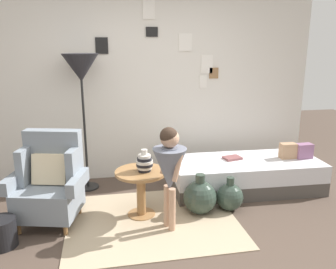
# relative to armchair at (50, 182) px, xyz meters

# --- Properties ---
(ground_plane) EXTENTS (12.00, 12.00, 0.00)m
(ground_plane) POSITION_rel_armchair_xyz_m (1.15, -0.77, -0.44)
(ground_plane) COLOR #4C3D33
(gallery_wall) EXTENTS (4.80, 0.12, 2.60)m
(gallery_wall) POSITION_rel_armchair_xyz_m (1.15, 1.18, 0.86)
(gallery_wall) COLOR silver
(gallery_wall) RESTS_ON ground
(rug) EXTENTS (1.80, 1.48, 0.01)m
(rug) POSITION_rel_armchair_xyz_m (1.05, -0.22, -0.43)
(rug) COLOR tan
(rug) RESTS_ON ground
(armchair) EXTENTS (0.85, 0.72, 0.97)m
(armchair) POSITION_rel_armchair_xyz_m (0.00, 0.00, 0.00)
(armchair) COLOR olive
(armchair) RESTS_ON ground
(daybed) EXTENTS (1.93, 0.87, 0.40)m
(daybed) POSITION_rel_armchair_xyz_m (2.37, 0.39, -0.24)
(daybed) COLOR #4C4742
(daybed) RESTS_ON ground
(pillow_head) EXTENTS (0.22, 0.13, 0.19)m
(pillow_head) POSITION_rel_armchair_xyz_m (3.14, 0.33, 0.06)
(pillow_head) COLOR gray
(pillow_head) RESTS_ON daybed
(pillow_mid) EXTENTS (0.21, 0.13, 0.20)m
(pillow_mid) POSITION_rel_armchair_xyz_m (2.94, 0.37, 0.06)
(pillow_mid) COLOR tan
(pillow_mid) RESTS_ON daybed
(side_table) EXTENTS (0.56, 0.56, 0.52)m
(side_table) POSITION_rel_armchair_xyz_m (0.95, -0.07, -0.06)
(side_table) COLOR #9E7042
(side_table) RESTS_ON ground
(vase_striped) EXTENTS (0.18, 0.18, 0.24)m
(vase_striped) POSITION_rel_armchair_xyz_m (0.99, -0.08, 0.18)
(vase_striped) COLOR black
(vase_striped) RESTS_ON side_table
(floor_lamp) EXTENTS (0.45, 0.45, 1.74)m
(floor_lamp) POSITION_rel_armchair_xyz_m (0.34, 0.82, 1.08)
(floor_lamp) COLOR black
(floor_lamp) RESTS_ON ground
(person_child) EXTENTS (0.34, 0.34, 1.08)m
(person_child) POSITION_rel_armchair_xyz_m (1.21, -0.41, 0.25)
(person_child) COLOR tan
(person_child) RESTS_ON ground
(book_on_daybed) EXTENTS (0.25, 0.20, 0.03)m
(book_on_daybed) POSITION_rel_armchair_xyz_m (2.21, 0.46, -0.02)
(book_on_daybed) COLOR #874E4F
(book_on_daybed) RESTS_ON daybed
(demijohn_near) EXTENTS (0.38, 0.38, 0.46)m
(demijohn_near) POSITION_rel_armchair_xyz_m (1.60, -0.14, -0.25)
(demijohn_near) COLOR #2D3D33
(demijohn_near) RESTS_ON ground
(demijohn_far) EXTENTS (0.31, 0.31, 0.40)m
(demijohn_far) POSITION_rel_armchair_xyz_m (1.96, -0.13, -0.28)
(demijohn_far) COLOR #2D3D33
(demijohn_far) RESTS_ON ground
(magazine_basket) EXTENTS (0.28, 0.28, 0.28)m
(magazine_basket) POSITION_rel_armchair_xyz_m (-0.41, -0.43, -0.30)
(magazine_basket) COLOR black
(magazine_basket) RESTS_ON ground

